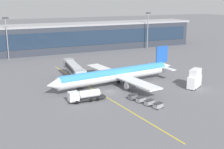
{
  "coord_description": "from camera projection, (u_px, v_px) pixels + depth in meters",
  "views": [
    {
      "loc": [
        -37.04,
        -80.82,
        28.48
      ],
      "look_at": [
        2.23,
        3.25,
        4.5
      ],
      "focal_mm": 47.79,
      "sensor_mm": 36.0,
      "label": 1
    }
  ],
  "objects": [
    {
      "name": "ground_plane",
      "position": [
        110.0,
        92.0,
        93.2
      ],
      "size": [
        700.0,
        700.0,
        0.0
      ],
      "primitive_type": "plane",
      "color": "slate"
    },
    {
      "name": "apron_lead_in_line",
      "position": [
        97.0,
        91.0,
        93.44
      ],
      "size": [
        6.25,
        79.8,
        0.01
      ],
      "primitive_type": "cube",
      "rotation": [
        0.0,
        0.0,
        0.07
      ],
      "color": "yellow",
      "rests_on": "ground_plane"
    },
    {
      "name": "terminal_building",
      "position": [
        64.0,
        38.0,
        161.63
      ],
      "size": [
        155.33,
        17.61,
        14.84
      ],
      "color": "#2D333D",
      "rests_on": "ground_plane"
    },
    {
      "name": "main_airliner",
      "position": [
        116.0,
        74.0,
        98.84
      ],
      "size": [
        48.33,
        38.62,
        11.61
      ],
      "color": "white",
      "rests_on": "ground_plane"
    },
    {
      "name": "jet_bridge",
      "position": [
        74.0,
        68.0,
        103.06
      ],
      "size": [
        5.86,
        22.2,
        6.45
      ],
      "color": "#B2B7BC",
      "rests_on": "ground_plane"
    },
    {
      "name": "fuel_tanker",
      "position": [
        84.0,
        96.0,
        83.86
      ],
      "size": [
        10.83,
        2.82,
        3.25
      ],
      "color": "#232326",
      "rests_on": "ground_plane"
    },
    {
      "name": "catering_lift",
      "position": [
        195.0,
        79.0,
        96.13
      ],
      "size": [
        7.13,
        5.59,
        6.3
      ],
      "color": "white",
      "rests_on": "ground_plane"
    },
    {
      "name": "baggage_cart_0",
      "position": [
        158.0,
        106.0,
        78.87
      ],
      "size": [
        2.96,
        2.2,
        1.48
      ],
      "color": "gray",
      "rests_on": "ground_plane"
    },
    {
      "name": "baggage_cart_1",
      "position": [
        149.0,
        102.0,
        81.24
      ],
      "size": [
        2.96,
        2.2,
        1.48
      ],
      "color": "gray",
      "rests_on": "ground_plane"
    },
    {
      "name": "baggage_cart_2",
      "position": [
        141.0,
        99.0,
        83.61
      ],
      "size": [
        2.96,
        2.2,
        1.48
      ],
      "color": "gray",
      "rests_on": "ground_plane"
    },
    {
      "name": "baggage_cart_3",
      "position": [
        133.0,
        97.0,
        85.98
      ],
      "size": [
        2.96,
        2.2,
        1.48
      ],
      "color": "#595B60",
      "rests_on": "ground_plane"
    },
    {
      "name": "apron_light_mast_0",
      "position": [
        148.0,
        27.0,
        168.7
      ],
      "size": [
        2.8,
        0.5,
        20.53
      ],
      "color": "gray",
      "rests_on": "ground_plane"
    },
    {
      "name": "apron_light_mast_1",
      "position": [
        7.0,
        35.0,
        137.59
      ],
      "size": [
        2.8,
        0.5,
        19.89
      ],
      "color": "gray",
      "rests_on": "ground_plane"
    }
  ]
}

